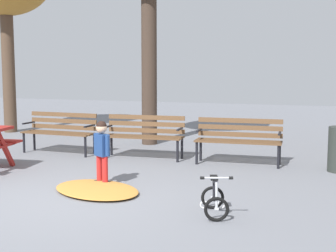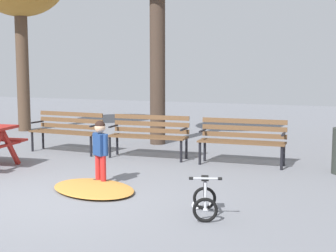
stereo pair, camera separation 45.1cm
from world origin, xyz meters
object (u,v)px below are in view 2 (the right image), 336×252
(park_bench_far_left, at_px, (68,128))
(child_standing, at_px, (100,147))
(park_bench_right, at_px, (242,138))
(kids_bicycle, at_px, (205,200))
(park_bench_left, at_px, (149,133))

(park_bench_far_left, bearing_deg, child_standing, -46.79)
(park_bench_right, distance_m, kids_bicycle, 3.31)
(child_standing, height_order, kids_bicycle, child_standing)
(park_bench_right, height_order, child_standing, child_standing)
(child_standing, relative_size, kids_bicycle, 1.59)
(park_bench_right, relative_size, kids_bicycle, 2.59)
(park_bench_right, distance_m, child_standing, 2.88)
(child_standing, xyz_separation_m, kids_bicycle, (2.02, -0.94, -0.38))
(park_bench_right, xyz_separation_m, child_standing, (-1.67, -2.34, 0.07))
(park_bench_right, bearing_deg, child_standing, -125.55)
(park_bench_far_left, xyz_separation_m, park_bench_left, (1.89, 0.06, 0.00))
(park_bench_far_left, height_order, child_standing, child_standing)
(park_bench_far_left, bearing_deg, kids_bicycle, -37.68)
(park_bench_right, bearing_deg, kids_bicycle, -84.02)
(park_bench_far_left, height_order, kids_bicycle, park_bench_far_left)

